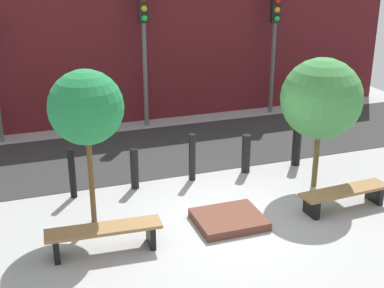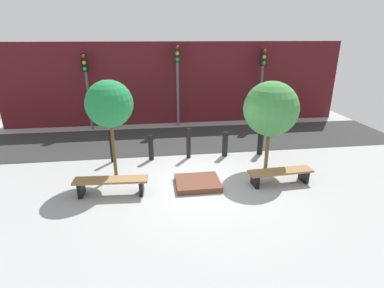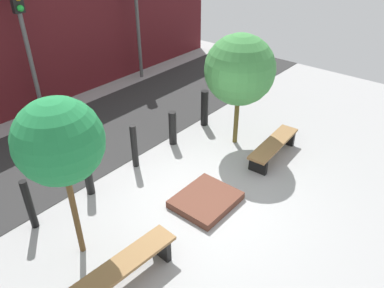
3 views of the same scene
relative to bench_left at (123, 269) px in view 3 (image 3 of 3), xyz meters
The scene contains 15 objects.
ground_plane 2.46m from the bench_left, ahead, with size 18.00×18.00×0.00m, color #9C9C9C.
road_strip 4.95m from the bench_left, 60.63° to the left, with size 18.00×3.46×0.01m, color #2C2C2C.
building_facade 7.64m from the bench_left, 71.10° to the left, with size 16.20×0.50×3.85m, color #511419.
bench_left is the anchor object (origin of this frame).
bench_right 4.84m from the bench_left, ahead, with size 1.94×0.56×0.42m.
planter_bed 2.44m from the bench_left, ahead, with size 1.27×1.09×0.16m, color brown.
tree_behind_left_bench 2.24m from the bench_left, 90.00° to the left, with size 1.36×1.36×2.98m.
tree_behind_right_bench 5.23m from the bench_left, 13.02° to the left, with size 1.70×1.70×2.85m.
bollard_far_left 2.34m from the bench_left, 95.48° to the left, with size 0.14×0.14×1.09m, color black.
bollard_left 2.57m from the bench_left, 64.67° to the left, with size 0.18×0.18×0.91m, color black.
bollard_center 3.36m from the bench_left, 43.80° to the left, with size 0.15×0.15×1.09m, color black.
bollard_right 4.41m from the bench_left, 31.81° to the left, with size 0.20×0.20×0.91m, color black.
bollard_far_right 5.57m from the bench_left, 24.63° to the left, with size 0.21×0.21×1.03m, color black.
traffic_light_mid_west 7.13m from the bench_left, 69.03° to the left, with size 0.28×0.27×3.75m.
traffic_light_mid_east 9.27m from the bench_left, 44.44° to the left, with size 0.28×0.27×3.56m.
Camera 3 is at (-4.78, -3.67, 5.19)m, focal length 35.00 mm.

